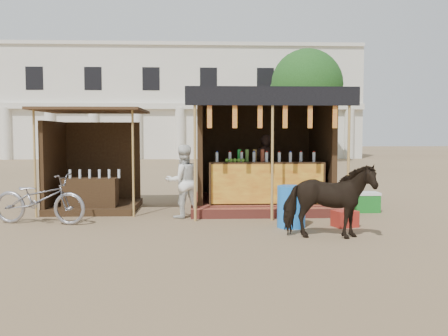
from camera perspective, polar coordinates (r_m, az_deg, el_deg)
ground at (r=8.91m, az=0.45°, el=-7.80°), size 120.00×120.00×0.00m
main_stall at (r=12.18m, az=4.36°, el=0.23°), size 3.60×3.61×2.78m
secondary_stall at (r=12.29m, az=-15.27°, el=-0.67°), size 2.40×2.40×2.38m
cow at (r=8.79m, az=11.85°, el=-3.73°), size 1.63×0.91×1.31m
motorbike at (r=10.66m, az=-20.33°, el=-3.33°), size 2.02×1.02×1.01m
bystander at (r=10.76m, az=-4.73°, el=-1.53°), size 0.93×0.84×1.57m
blue_barrel at (r=9.76m, az=7.69°, el=-4.40°), size 0.72×0.72×0.80m
red_crate at (r=10.04m, az=13.63°, el=-5.64°), size 0.52×0.46×0.32m
cooler at (r=12.02m, az=15.77°, el=-3.75°), size 0.64×0.45×0.46m
background_building at (r=38.74m, az=-4.83°, el=7.18°), size 26.00×7.45×8.18m
tree at (r=31.60m, az=9.05°, el=9.05°), size 4.50×4.40×7.00m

